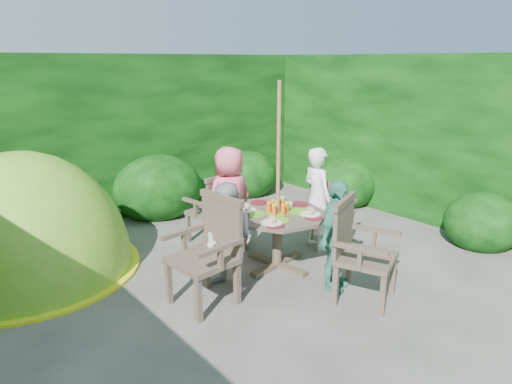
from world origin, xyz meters
TOP-DOWN VIEW (x-y plane):
  - ground at (0.00, 0.00)m, footprint 60.00×60.00m
  - hedge_enclosure at (0.00, 1.33)m, footprint 9.00×9.00m
  - patio_table at (0.75, 0.64)m, footprint 1.34×1.34m
  - parasol_pole at (0.75, 0.64)m, footprint 0.05×0.05m
  - garden_chair_right at (1.84, 0.80)m, footprint 0.52×0.56m
  - garden_chair_left at (-0.32, 0.48)m, footprint 0.62×0.69m
  - garden_chair_back at (0.59, 1.73)m, footprint 0.63×0.58m
  - garden_chair_front at (0.89, -0.44)m, footprint 0.78×0.74m
  - child_right at (1.54, 0.76)m, footprint 0.40×0.54m
  - child_left at (-0.04, 0.53)m, footprint 0.58×0.68m
  - child_back at (0.64, 1.43)m, footprint 0.68×0.46m
  - child_front at (0.87, -0.15)m, footprint 0.77×0.53m
  - dome_tent at (-1.59, 2.38)m, footprint 2.97×2.97m

SIDE VIEW (x-z plane):
  - ground at x=0.00m, z-range 0.00..0.00m
  - dome_tent at x=-1.59m, z-range -1.44..1.44m
  - garden_chair_right at x=1.84m, z-range 0.03..0.88m
  - garden_chair_back at x=0.59m, z-range 0.03..0.97m
  - garden_chair_front at x=0.89m, z-range 0.03..1.06m
  - garden_chair_left at x=-0.32m, z-range 0.04..1.10m
  - patio_table at x=0.75m, z-range 0.17..0.99m
  - child_left at x=-0.04m, z-range 0.00..1.20m
  - child_front at x=0.87m, z-range 0.00..1.22m
  - child_right at x=1.54m, z-range 0.00..1.35m
  - child_back at x=0.64m, z-range 0.00..1.37m
  - parasol_pole at x=0.75m, z-range 0.00..2.20m
  - hedge_enclosure at x=0.00m, z-range 0.00..2.50m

